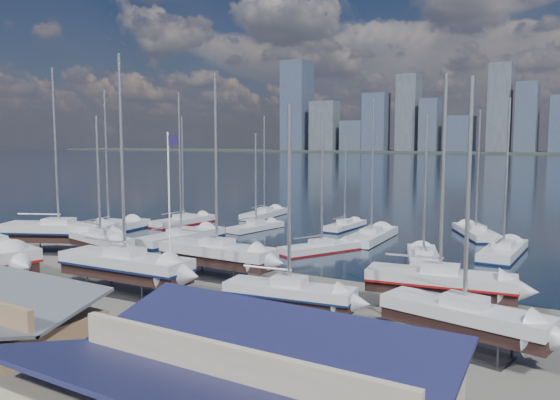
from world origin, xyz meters
The scene contains 24 objects.
ground centered at (0.00, -10.00, 0.00)m, with size 1400.00×1400.00×0.00m, color #605E59.
water centered at (0.00, 300.00, -0.15)m, with size 1400.00×600.00×0.40m, color #182A37.
sailboat_cradle_0 centered at (-20.67, -4.79, 2.19)m, with size 11.72×7.64×18.28m.
sailboat_cradle_2 centered at (-14.04, -5.29, 1.95)m, with size 8.41×3.97×13.45m.
sailboat_cradle_3 centered at (-3.70, -11.93, 2.14)m, with size 10.86×3.49×17.25m.
sailboat_cradle_4 centered at (-0.67, -4.94, 2.10)m, with size 10.13×2.94×16.46m.
sailboat_cradle_5 centered at (9.98, -11.63, 1.93)m, with size 8.32×3.37×13.29m.
sailboat_cradle_6 centered at (17.16, -4.48, 2.04)m, with size 9.74×4.01×15.34m.
sailboat_cradle_7 centered at (20.09, -10.81, 1.99)m, with size 9.02×4.11×14.36m.
sailboat_moored_0 centered at (-25.89, 6.11, 0.31)m, with size 4.74×12.41×18.10m.
sailboat_moored_1 centered at (-22.70, 16.18, 0.31)m, with size 3.65×10.38×15.23m.
sailboat_moored_2 centered at (-17.25, 27.92, 0.32)m, with size 3.96×10.61×15.65m.
sailboat_moored_3 centered at (-14.44, 6.32, 0.31)m, with size 3.77×11.69×17.27m.
sailboat_moored_4 centered at (-11.60, 17.16, 0.32)m, with size 3.49×8.72×12.80m.
sailboat_moored_5 centered at (-2.45, 23.92, 0.31)m, with size 2.67×8.49×12.57m.
sailboat_moored_6 centered at (1.75, 9.07, 0.31)m, with size 6.29×9.48×13.84m.
sailboat_moored_7 centered at (3.63, 17.72, 0.32)m, with size 3.78×11.22×16.68m.
sailboat_moored_8 centered at (13.12, 26.68, 0.31)m, with size 7.43×10.54×15.52m.
sailboat_moored_9 centered at (11.94, 9.65, 0.32)m, with size 5.66×9.79×14.27m.
sailboat_moored_10 centered at (17.77, 16.65, 0.31)m, with size 3.23×10.76×15.99m.
car_b centered at (-4.67, -19.74, 0.75)m, with size 1.59×4.57×1.51m, color gray.
car_c centered at (4.57, -19.88, 0.66)m, with size 2.19×4.76×1.32m, color gray.
car_d centered at (13.36, -20.55, 0.79)m, with size 2.21×5.44×1.58m, color gray.
flagpole centered at (-0.88, -10.11, 6.78)m, with size 1.04×0.12×11.79m.
Camera 1 is at (26.18, -39.51, 11.02)m, focal length 35.00 mm.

